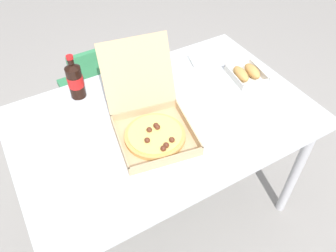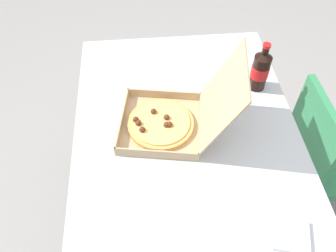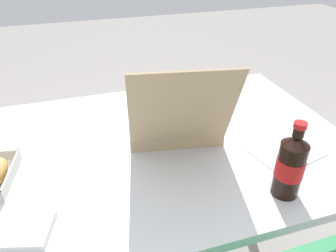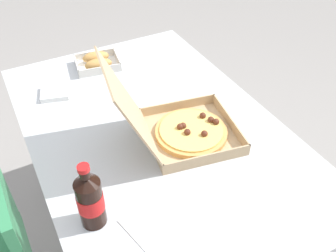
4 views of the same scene
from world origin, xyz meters
name	(u,v)px [view 2 (image 2 of 4)]	position (x,y,z in m)	size (l,w,h in m)	color
ground_plane	(183,227)	(0.00, 0.00, 0.00)	(10.00, 10.00, 0.00)	gray
dining_table	(188,157)	(0.00, 0.00, 0.68)	(1.34, 0.87, 0.76)	silver
chair	(327,155)	(-0.08, 0.67, 0.48)	(0.41, 0.41, 0.83)	#338451
pizza_box_open	(171,119)	(-0.09, -0.06, 0.81)	(0.38, 0.48, 0.33)	tan
cola_bottle	(260,70)	(-0.28, 0.33, 0.85)	(0.07, 0.07, 0.22)	black
paper_menu	(216,70)	(-0.40, 0.18, 0.76)	(0.21, 0.15, 0.00)	white
napkin_pile	(291,235)	(0.38, 0.27, 0.77)	(0.11, 0.11, 0.02)	white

